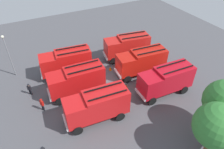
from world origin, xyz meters
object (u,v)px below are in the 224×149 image
at_px(fire_truck_0, 127,46).
at_px(fire_truck_3, 77,80).
at_px(fire_truck_2, 142,61).
at_px(firefighter_1, 42,104).
at_px(tree_2, 217,126).
at_px(fire_truck_5, 97,105).
at_px(traffic_cone_0, 126,86).
at_px(traffic_cone_1, 110,68).
at_px(fire_truck_4, 166,79).
at_px(fire_truck_1, 66,61).
at_px(traffic_cone_2, 86,59).
at_px(lamppost, 8,53).
at_px(firefighter_0, 88,50).
at_px(firefighter_3, 29,89).

height_order(fire_truck_0, fire_truck_3, same).
bearing_deg(fire_truck_2, firefighter_1, 9.23).
bearing_deg(fire_truck_0, tree_2, 92.67).
xyz_separation_m(fire_truck_5, traffic_cone_0, (-5.47, -2.97, -1.80)).
bearing_deg(traffic_cone_1, fire_truck_5, 54.53).
xyz_separation_m(fire_truck_3, tree_2, (-7.84, 14.08, 2.20)).
bearing_deg(firefighter_1, fire_truck_4, -44.54).
height_order(fire_truck_1, traffic_cone_2, fire_truck_1).
distance_m(fire_truck_5, traffic_cone_1, 9.60).
bearing_deg(fire_truck_0, fire_truck_1, 8.95).
xyz_separation_m(fire_truck_1, fire_truck_5, (-0.46, 9.75, 0.00)).
height_order(tree_2, traffic_cone_0, tree_2).
bearing_deg(traffic_cone_0, tree_2, 98.88).
bearing_deg(traffic_cone_0, fire_truck_2, -150.87).
bearing_deg(lamppost, firefighter_1, 103.49).
bearing_deg(tree_2, traffic_cone_1, -83.60).
distance_m(traffic_cone_2, lamppost, 11.16).
bearing_deg(fire_truck_2, traffic_cone_2, -43.38).
bearing_deg(fire_truck_0, firefighter_0, -22.42).
bearing_deg(firefighter_0, fire_truck_3, -62.83).
height_order(fire_truck_3, tree_2, tree_2).
relative_size(fire_truck_3, fire_truck_4, 1.00).
distance_m(fire_truck_1, tree_2, 20.33).
relative_size(fire_truck_1, fire_truck_5, 1.01).
xyz_separation_m(fire_truck_0, traffic_cone_0, (4.00, 6.73, -1.80)).
distance_m(fire_truck_5, traffic_cone_0, 6.48).
bearing_deg(firefighter_3, fire_truck_3, 105.93).
bearing_deg(fire_truck_3, firefighter_1, 15.70).
bearing_deg(traffic_cone_2, firefighter_1, 42.20).
height_order(traffic_cone_0, traffic_cone_2, traffic_cone_0).
distance_m(fire_truck_1, fire_truck_5, 9.77).
relative_size(firefighter_0, firefighter_1, 1.06).
height_order(fire_truck_4, firefighter_0, fire_truck_4).
bearing_deg(firefighter_0, fire_truck_1, -86.79).
distance_m(fire_truck_5, firefighter_3, 9.87).
bearing_deg(fire_truck_5, firefighter_0, -103.36).
relative_size(fire_truck_3, firefighter_1, 4.25).
bearing_deg(tree_2, firefighter_3, -50.84).
bearing_deg(lamppost, fire_truck_1, 155.73).
bearing_deg(firefighter_3, traffic_cone_2, 153.48).
distance_m(firefighter_0, lamppost, 11.79).
bearing_deg(firefighter_1, fire_truck_2, -25.87).
bearing_deg(fire_truck_2, firefighter_3, -4.09).
relative_size(fire_truck_0, fire_truck_2, 1.01).
relative_size(fire_truck_3, lamppost, 1.15).
distance_m(firefighter_0, traffic_cone_2, 1.69).
bearing_deg(firefighter_0, fire_truck_2, -0.57).
bearing_deg(fire_truck_2, traffic_cone_1, -30.97).
relative_size(fire_truck_0, fire_truck_5, 1.02).
bearing_deg(lamppost, firefighter_3, 103.21).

